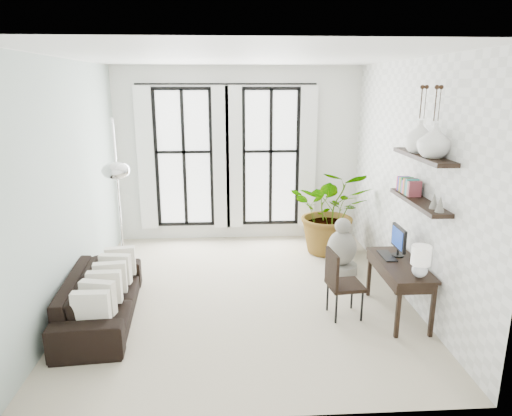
{
  "coord_description": "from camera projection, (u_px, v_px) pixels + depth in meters",
  "views": [
    {
      "loc": [
        -0.17,
        -5.92,
        2.87
      ],
      "look_at": [
        0.2,
        0.3,
        1.18
      ],
      "focal_mm": 32.0,
      "sensor_mm": 36.0,
      "label": 1
    }
  ],
  "objects": [
    {
      "name": "floor",
      "position": [
        243.0,
        294.0,
        6.47
      ],
      "size": [
        5.0,
        5.0,
        0.0
      ],
      "primitive_type": "plane",
      "color": "#B7AC91",
      "rests_on": "ground"
    },
    {
      "name": "desk",
      "position": [
        402.0,
        267.0,
        5.65
      ],
      "size": [
        0.51,
        1.2,
        1.11
      ],
      "color": "black",
      "rests_on": "floor"
    },
    {
      "name": "vase_b",
      "position": [
        420.0,
        137.0,
        5.44
      ],
      "size": [
        0.37,
        0.37,
        0.38
      ],
      "primitive_type": "imported",
      "color": "white",
      "rests_on": "shelf_upper"
    },
    {
      "name": "wall_left",
      "position": [
        69.0,
        186.0,
        5.92
      ],
      "size": [
        0.0,
        5.0,
        5.0
      ],
      "primitive_type": "plane",
      "rotation": [
        1.57,
        0.0,
        1.57
      ],
      "color": "#AABDB5",
      "rests_on": "floor"
    },
    {
      "name": "plant",
      "position": [
        331.0,
        211.0,
        7.89
      ],
      "size": [
        1.61,
        1.48,
        1.51
      ],
      "primitive_type": "imported",
      "rotation": [
        0.0,
        0.0,
        -0.25
      ],
      "color": "#2D7228",
      "rests_on": "floor"
    },
    {
      "name": "sofa",
      "position": [
        101.0,
        298.0,
        5.7
      ],
      "size": [
        0.95,
        2.08,
        0.59
      ],
      "primitive_type": "imported",
      "rotation": [
        0.0,
        0.0,
        1.65
      ],
      "color": "black",
      "rests_on": "floor"
    },
    {
      "name": "ceiling",
      "position": [
        241.0,
        57.0,
        5.63
      ],
      "size": [
        5.0,
        5.0,
        0.0
      ],
      "primitive_type": "plane",
      "color": "white",
      "rests_on": "wall_back"
    },
    {
      "name": "windows",
      "position": [
        228.0,
        158.0,
        8.39
      ],
      "size": [
        3.26,
        0.13,
        2.65
      ],
      "color": "white",
      "rests_on": "wall_back"
    },
    {
      "name": "throw_pillows",
      "position": [
        108.0,
        282.0,
        5.65
      ],
      "size": [
        0.4,
        1.52,
        0.4
      ],
      "color": "silver",
      "rests_on": "sofa"
    },
    {
      "name": "desk_chair",
      "position": [
        339.0,
        280.0,
        5.71
      ],
      "size": [
        0.46,
        0.46,
        0.88
      ],
      "rotation": [
        0.0,
        0.0,
        0.12
      ],
      "color": "black",
      "rests_on": "floor"
    },
    {
      "name": "buddha",
      "position": [
        342.0,
        250.0,
        7.08
      ],
      "size": [
        0.5,
        0.5,
        0.9
      ],
      "color": "gray",
      "rests_on": "floor"
    },
    {
      "name": "wall_right",
      "position": [
        408.0,
        181.0,
        6.17
      ],
      "size": [
        0.0,
        5.0,
        5.0
      ],
      "primitive_type": "plane",
      "rotation": [
        1.57,
        0.0,
        -1.57
      ],
      "color": "white",
      "rests_on": "floor"
    },
    {
      "name": "vase_a",
      "position": [
        434.0,
        141.0,
        5.06
      ],
      "size": [
        0.37,
        0.37,
        0.38
      ],
      "primitive_type": "imported",
      "color": "white",
      "rests_on": "shelf_upper"
    },
    {
      "name": "wall_back",
      "position": [
        238.0,
        155.0,
        8.46
      ],
      "size": [
        4.5,
        0.0,
        4.5
      ],
      "primitive_type": "plane",
      "rotation": [
        1.57,
        0.0,
        0.0
      ],
      "color": "white",
      "rests_on": "floor"
    },
    {
      "name": "arc_lamp",
      "position": [
        115.0,
        159.0,
        6.11
      ],
      "size": [
        0.75,
        1.99,
        2.46
      ],
      "color": "silver",
      "rests_on": "floor"
    },
    {
      "name": "wall_shelves",
      "position": [
        419.0,
        183.0,
        5.48
      ],
      "size": [
        0.25,
        1.3,
        0.6
      ],
      "color": "black",
      "rests_on": "wall_right"
    }
  ]
}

